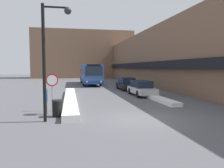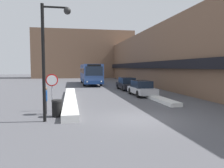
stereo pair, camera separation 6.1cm
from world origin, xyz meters
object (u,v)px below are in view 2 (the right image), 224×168
object	(u,v)px
parked_car_front	(142,88)
trash_bin	(57,108)
street_lamp	(49,49)
pedestrian	(45,98)
city_bus	(90,74)
parked_car_back	(127,84)
stop_sign	(52,84)

from	to	relation	value
parked_car_front	trash_bin	bearing A→B (deg)	-133.98
street_lamp	pedestrian	xyz separation A→B (m)	(-0.45, 1.75, -2.69)
city_bus	parked_car_back	distance (m)	10.27
stop_sign	trash_bin	world-z (taller)	stop_sign
parked_car_back	stop_sign	distance (m)	14.11
parked_car_back	street_lamp	world-z (taller)	street_lamp
pedestrian	parked_car_back	bearing A→B (deg)	145.74
stop_sign	street_lamp	distance (m)	3.42
street_lamp	pedestrian	world-z (taller)	street_lamp
stop_sign	city_bus	bearing A→B (deg)	78.58
street_lamp	trash_bin	world-z (taller)	street_lamp
parked_car_back	street_lamp	distance (m)	16.64
parked_car_back	pedestrian	bearing A→B (deg)	-122.94
parked_car_front	parked_car_back	distance (m)	5.63
parked_car_front	trash_bin	world-z (taller)	parked_car_front
parked_car_front	street_lamp	distance (m)	12.10
city_bus	parked_car_front	world-z (taller)	city_bus
city_bus	stop_sign	bearing A→B (deg)	-101.42
parked_car_back	street_lamp	size ratio (longest dim) A/B	0.77
city_bus	parked_car_front	distance (m)	15.65
trash_bin	stop_sign	bearing A→B (deg)	102.57
city_bus	parked_car_back	size ratio (longest dim) A/B	2.68
pedestrian	street_lamp	bearing A→B (deg)	12.96
parked_car_back	trash_bin	bearing A→B (deg)	-119.26
parked_car_front	parked_car_back	world-z (taller)	parked_car_back
parked_car_back	trash_bin	distance (m)	15.38
stop_sign	pedestrian	world-z (taller)	stop_sign
parked_car_back	street_lamp	bearing A→B (deg)	-118.29
parked_car_back	pedestrian	distance (m)	15.10
trash_bin	pedestrian	bearing A→B (deg)	133.06
stop_sign	pedestrian	xyz separation A→B (m)	(-0.30, -1.03, -0.71)
street_lamp	pedestrian	size ratio (longest dim) A/B	3.60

